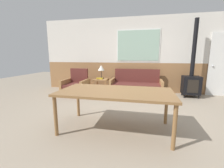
% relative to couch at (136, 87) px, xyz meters
% --- Properties ---
extents(ground_plane, '(16.00, 16.00, 0.00)m').
position_rel_couch_xyz_m(ground_plane, '(-0.06, -2.09, -0.25)').
color(ground_plane, gray).
extents(wall_back, '(7.20, 0.09, 2.70)m').
position_rel_couch_xyz_m(wall_back, '(-0.06, 0.54, 1.11)').
color(wall_back, '#996B42').
rests_on(wall_back, ground_plane).
extents(couch, '(1.74, 0.77, 0.86)m').
position_rel_couch_xyz_m(couch, '(0.00, 0.00, 0.00)').
color(couch, '#9E7042').
rests_on(couch, ground_plane).
extents(armchair, '(0.79, 0.76, 0.89)m').
position_rel_couch_xyz_m(armchair, '(-2.01, -0.48, 0.00)').
color(armchair, '#9E7042').
rests_on(armchair, ground_plane).
extents(side_table, '(0.49, 0.49, 0.51)m').
position_rel_couch_xyz_m(side_table, '(-1.25, -0.01, 0.17)').
color(side_table, '#9E7042').
rests_on(side_table, ground_plane).
extents(table_lamp, '(0.24, 0.24, 0.49)m').
position_rel_couch_xyz_m(table_lamp, '(-1.27, 0.08, 0.63)').
color(table_lamp, black).
rests_on(table_lamp, side_table).
extents(book_stack, '(0.24, 0.17, 0.04)m').
position_rel_couch_xyz_m(book_stack, '(-1.28, -0.09, 0.28)').
color(book_stack, gold).
rests_on(book_stack, side_table).
extents(dining_table, '(1.98, 0.99, 0.72)m').
position_rel_couch_xyz_m(dining_table, '(-0.21, -2.61, 0.41)').
color(dining_table, olive).
rests_on(dining_table, ground_plane).
extents(wood_stove, '(0.53, 0.43, 2.46)m').
position_rel_couch_xyz_m(wood_stove, '(1.76, 0.08, 0.34)').
color(wood_stove, black).
rests_on(wood_stove, ground_plane).
extents(entry_door, '(0.81, 0.09, 2.08)m').
position_rel_couch_xyz_m(entry_door, '(2.76, 0.48, 0.78)').
color(entry_door, white).
rests_on(entry_door, ground_plane).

